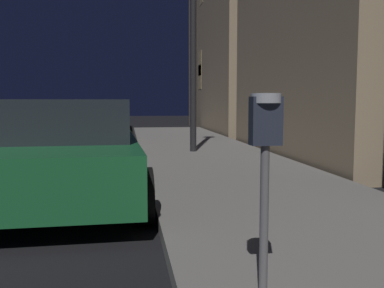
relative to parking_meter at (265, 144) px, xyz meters
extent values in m
cube|color=slate|center=(1.07, 0.82, -1.07)|extent=(3.20, 36.00, 0.15)
cylinder|color=#59595B|center=(0.00, 0.00, -0.50)|extent=(0.06, 0.06, 0.99)
cube|color=#232838|center=(0.00, 0.00, 0.14)|extent=(0.19, 0.11, 0.30)
cylinder|color=#999EA5|center=(0.00, 0.00, 0.28)|extent=(0.19, 0.19, 0.06)
cube|color=black|center=(-0.06, 0.00, 0.18)|extent=(0.01, 0.08, 0.11)
cube|color=#19592D|center=(-1.68, 3.62, -0.57)|extent=(2.02, 4.30, 0.64)
cube|color=#1E2328|center=(-1.67, 3.58, 0.01)|extent=(1.72, 1.97, 0.56)
cylinder|color=black|center=(-2.67, 4.90, -0.81)|extent=(0.24, 0.67, 0.66)
cylinder|color=black|center=(-0.77, 4.97, -0.81)|extent=(0.24, 0.67, 0.66)
cylinder|color=black|center=(-0.68, 2.34, -0.81)|extent=(0.24, 0.67, 0.66)
cube|color=silver|center=(-1.68, 9.72, -0.57)|extent=(1.77, 4.53, 0.64)
cube|color=#1E2328|center=(-1.68, 9.50, 0.01)|extent=(1.55, 2.17, 0.56)
cylinder|color=black|center=(-2.55, 11.12, -0.81)|extent=(0.22, 0.66, 0.66)
cylinder|color=black|center=(-0.79, 11.11, -0.81)|extent=(0.22, 0.66, 0.66)
cylinder|color=black|center=(-2.57, 8.32, -0.81)|extent=(0.22, 0.66, 0.66)
cylinder|color=black|center=(-0.80, 8.31, -0.81)|extent=(0.22, 0.66, 0.66)
cylinder|color=black|center=(0.80, 8.35, 1.47)|extent=(0.16, 0.16, 4.92)
cube|color=#F2D17F|center=(2.79, 19.24, 1.48)|extent=(0.06, 0.90, 1.20)
cube|color=#F2D17F|center=(2.79, 19.22, 2.15)|extent=(0.06, 0.90, 1.20)
camera|label=1|loc=(-0.85, -2.63, 0.26)|focal=41.27mm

